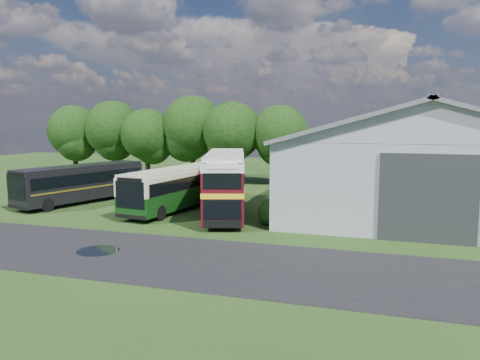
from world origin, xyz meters
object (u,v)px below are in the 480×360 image
(bus_maroon_double, at_px, (225,185))
(bus_dark_single, at_px, (82,183))
(storage_shed, at_px, (417,154))
(bus_green_single, at_px, (178,187))

(bus_maroon_double, height_order, bus_dark_single, bus_maroon_double)
(storage_shed, height_order, bus_dark_single, storage_shed)
(bus_green_single, height_order, bus_dark_single, bus_green_single)
(storage_shed, relative_size, bus_green_single, 2.09)
(bus_maroon_double, bearing_deg, storage_shed, 14.88)
(bus_green_single, distance_m, bus_dark_single, 8.94)
(bus_maroon_double, bearing_deg, bus_green_single, 145.99)
(storage_shed, height_order, bus_green_single, storage_shed)
(bus_green_single, relative_size, bus_maroon_double, 1.09)
(storage_shed, xyz_separation_m, bus_maroon_double, (-13.16, -8.27, -1.90))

